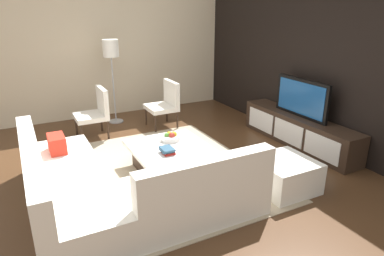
% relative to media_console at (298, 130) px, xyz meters
% --- Properties ---
extents(ground_plane, '(14.00, 14.00, 0.00)m').
position_rel_media_console_xyz_m(ground_plane, '(0.00, -2.40, -0.25)').
color(ground_plane, '#4C301C').
extents(feature_wall_back, '(6.40, 0.12, 2.80)m').
position_rel_media_console_xyz_m(feature_wall_back, '(0.00, 0.30, 1.15)').
color(feature_wall_back, black).
rests_on(feature_wall_back, ground).
extents(side_wall_left, '(0.12, 5.20, 2.80)m').
position_rel_media_console_xyz_m(side_wall_left, '(-3.20, -2.20, 1.15)').
color(side_wall_left, beige).
rests_on(side_wall_left, ground).
extents(area_rug, '(3.13, 2.54, 0.01)m').
position_rel_media_console_xyz_m(area_rug, '(-0.10, -2.40, -0.24)').
color(area_rug, tan).
rests_on(area_rug, ground).
extents(media_console, '(2.30, 0.45, 0.50)m').
position_rel_media_console_xyz_m(media_console, '(0.00, 0.00, 0.00)').
color(media_console, '#332319').
rests_on(media_console, ground).
extents(television, '(1.09, 0.06, 0.62)m').
position_rel_media_console_xyz_m(television, '(0.00, 0.00, 0.56)').
color(television, black).
rests_on(television, media_console).
extents(sectional_couch, '(2.43, 2.39, 0.81)m').
position_rel_media_console_xyz_m(sectional_couch, '(0.52, -3.26, 0.03)').
color(sectional_couch, white).
rests_on(sectional_couch, ground).
extents(coffee_table, '(1.03, 1.03, 0.38)m').
position_rel_media_console_xyz_m(coffee_table, '(-0.10, -2.30, -0.05)').
color(coffee_table, '#332319').
rests_on(coffee_table, ground).
extents(accent_chair_near, '(0.56, 0.53, 0.87)m').
position_rel_media_console_xyz_m(accent_chair_near, '(-1.94, -2.87, 0.24)').
color(accent_chair_near, '#332319').
rests_on(accent_chair_near, ground).
extents(floor_lamp, '(0.30, 0.30, 1.61)m').
position_rel_media_console_xyz_m(floor_lamp, '(-2.57, -2.37, 1.09)').
color(floor_lamp, '#A5A5AA').
rests_on(floor_lamp, ground).
extents(ottoman, '(0.70, 0.70, 0.40)m').
position_rel_media_console_xyz_m(ottoman, '(1.04, -1.22, -0.05)').
color(ottoman, white).
rests_on(ottoman, ground).
extents(fruit_bowl, '(0.28, 0.28, 0.13)m').
position_rel_media_console_xyz_m(fruit_bowl, '(-0.28, -2.19, 0.18)').
color(fruit_bowl, silver).
rests_on(fruit_bowl, coffee_table).
extents(accent_chair_far, '(0.57, 0.52, 0.87)m').
position_rel_media_console_xyz_m(accent_chair_far, '(-1.88, -1.57, 0.24)').
color(accent_chair_far, '#332319').
rests_on(accent_chair_far, ground).
extents(book_stack, '(0.22, 0.16, 0.08)m').
position_rel_media_console_xyz_m(book_stack, '(0.12, -2.42, 0.17)').
color(book_stack, maroon).
rests_on(book_stack, coffee_table).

